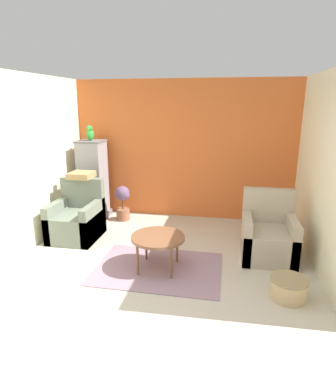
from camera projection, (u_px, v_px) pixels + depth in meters
The scene contains 13 objects.
ground_plane at pixel (142, 309), 3.62m from camera, with size 20.00×20.00×0.00m, color beige.
wall_back_accent at pixel (183, 150), 6.27m from camera, with size 4.39×0.06×2.68m.
wall_left at pixel (36, 161), 5.14m from camera, with size 0.06×3.15×2.68m.
wall_right at pixel (324, 172), 4.36m from camera, with size 0.06×3.15×2.68m.
area_rug at pixel (158, 268), 4.49m from camera, with size 1.74×1.23×0.01m.
coffee_table at pixel (158, 239), 4.37m from camera, with size 0.74×0.74×0.50m.
armchair_left at pixel (77, 220), 5.46m from camera, with size 0.76×0.81×0.98m.
armchair_right at pixel (268, 237), 4.78m from camera, with size 0.76×0.81×0.98m.
birdcage at pixel (93, 181), 6.32m from camera, with size 0.54×0.54×1.55m.
parrot at pixel (90, 133), 6.08m from camera, with size 0.13×0.24×0.29m.
potted_plant at pixel (122, 201), 6.26m from camera, with size 0.31×0.28×0.69m.
wicker_basket at pixel (289, 287), 3.79m from camera, with size 0.43×0.43×0.26m.
throw_pillow at pixel (81, 175), 5.55m from camera, with size 0.39×0.39×0.10m.
Camera 1 is at (0.87, -3.02, 2.25)m, focal length 30.00 mm.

